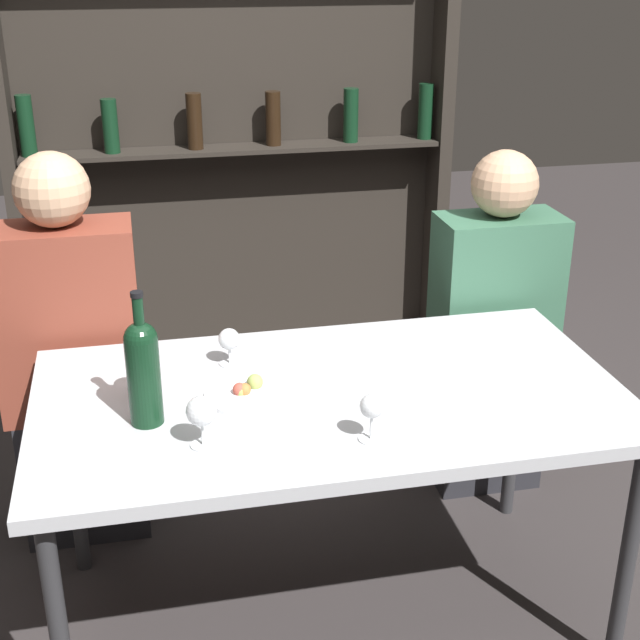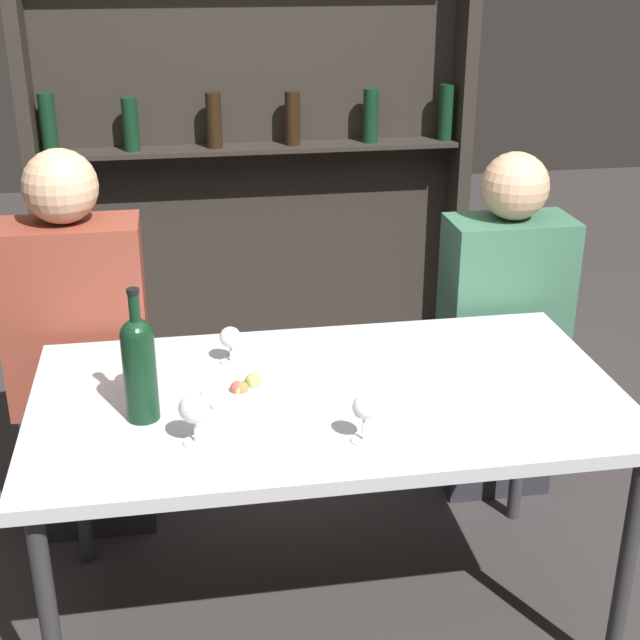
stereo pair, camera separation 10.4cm
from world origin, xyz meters
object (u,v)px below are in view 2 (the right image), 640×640
wine_glass_3 (194,410)px  seated_person_right (502,338)px  food_plate_0 (242,391)px  seated_person_left (81,360)px  wine_glass_0 (139,360)px  wine_glass_2 (230,339)px  wine_glass_1 (364,410)px  wine_bottle (139,364)px

wine_glass_3 → seated_person_right: size_ratio=0.11×
food_plate_0 → seated_person_left: seated_person_left is taller
wine_glass_0 → seated_person_left: seated_person_left is taller
wine_glass_2 → wine_glass_3: (-0.11, -0.42, 0.02)m
food_plate_0 → seated_person_right: bearing=31.1°
wine_glass_0 → food_plate_0: size_ratio=0.64×
wine_glass_2 → wine_glass_3: bearing=-105.1°
wine_glass_1 → food_plate_0: (-0.26, 0.28, -0.07)m
wine_glass_2 → food_plate_0: 0.21m
wine_glass_0 → wine_glass_1: (0.52, -0.34, -0.01)m
wine_glass_1 → wine_glass_2: (-0.28, 0.47, -0.01)m
wine_glass_0 → seated_person_right: size_ratio=0.11×
seated_person_right → wine_glass_0: bearing=-157.3°
seated_person_left → wine_glass_0: bearing=-67.3°
wine_glass_2 → seated_person_left: 0.61m
wine_bottle → seated_person_left: seated_person_left is taller
wine_glass_0 → wine_glass_2: bearing=29.4°
wine_glass_0 → wine_glass_3: wine_glass_0 is taller
wine_glass_2 → seated_person_right: seated_person_right is taller
wine_bottle → wine_glass_0: 0.15m
wine_bottle → wine_glass_2: bearing=49.7°
wine_glass_2 → food_plate_0: (0.01, -0.20, -0.06)m
food_plate_0 → wine_glass_3: bearing=-120.2°
wine_glass_1 → food_plate_0: bearing=133.4°
wine_glass_2 → wine_glass_3: 0.43m
wine_glass_3 → seated_person_right: bearing=36.5°
food_plate_0 → wine_glass_0: bearing=166.7°
wine_glass_0 → seated_person_left: size_ratio=0.10×
wine_glass_1 → seated_person_left: (-0.73, 0.83, -0.21)m
wine_glass_2 → food_plate_0: size_ratio=0.52×
wine_glass_2 → food_plate_0: wine_glass_2 is taller
wine_glass_3 → wine_glass_1: bearing=-8.2°
wine_bottle → seated_person_right: bearing=28.5°
food_plate_0 → wine_bottle: bearing=-162.4°
wine_bottle → wine_glass_2: wine_bottle is taller
wine_glass_0 → wine_glass_3: size_ratio=1.03×
food_plate_0 → seated_person_left: 0.74m
wine_bottle → seated_person_right: 1.36m
wine_glass_0 → wine_glass_2: 0.28m
wine_glass_1 → wine_glass_2: size_ratio=1.11×
seated_person_left → wine_bottle: bearing=-71.3°
wine_glass_2 → seated_person_left: (-0.45, 0.35, -0.20)m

